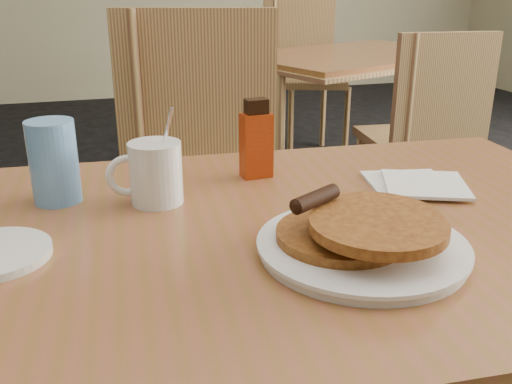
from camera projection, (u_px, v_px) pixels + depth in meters
main_table at (289, 247)px, 0.92m from camera, size 1.30×0.92×0.75m
neighbor_table at (355, 61)px, 2.99m from camera, size 1.45×1.22×0.75m
chair_main_far at (206, 163)px, 1.62m from camera, size 0.59×0.60×1.04m
chair_neighbor_far at (304, 59)px, 3.70m from camera, size 0.60×0.61×1.03m
chair_neighbor_near at (427, 121)px, 2.40m from camera, size 0.46×0.46×0.92m
pancake_plate at (363, 238)px, 0.80m from camera, size 0.30×0.30×0.09m
coffee_mug at (154, 172)px, 0.97m from camera, size 0.13×0.09×0.17m
syrup_bottle at (256, 141)px, 1.09m from camera, size 0.06×0.04×0.15m
napkin_stack at (417, 184)px, 1.06m from camera, size 0.20×0.21×0.01m
blue_tumbler at (54, 162)px, 0.97m from camera, size 0.10×0.10×0.14m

